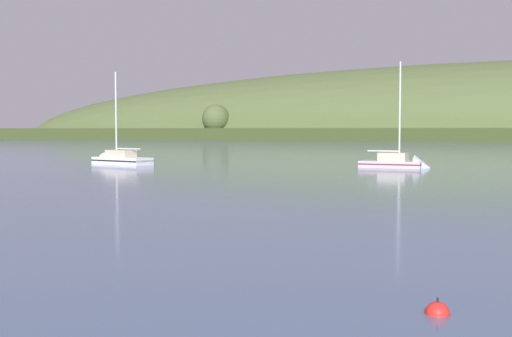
{
  "coord_description": "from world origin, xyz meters",
  "views": [
    {
      "loc": [
        12.4,
        7.18,
        3.7
      ],
      "look_at": [
        3.19,
        35.85,
        1.92
      ],
      "focal_mm": 46.57,
      "sensor_mm": 36.0,
      "label": 1
    }
  ],
  "objects": [
    {
      "name": "mooring_buoy_foreground",
      "position": [
        11.86,
        20.78,
        0.0
      ],
      "size": [
        0.5,
        0.5,
        0.58
      ],
      "color": "red",
      "rests_on": "ground"
    },
    {
      "name": "sailboat_near_mooring",
      "position": [
        6.11,
        72.11,
        0.25
      ],
      "size": [
        6.97,
        3.34,
        11.33
      ],
      "rotation": [
        0.0,
        0.0,
        6.15
      ],
      "color": "#ADB2BC",
      "rests_on": "ground"
    },
    {
      "name": "sailboat_outer_reach",
      "position": [
        -23.28,
        69.71,
        0.23
      ],
      "size": [
        8.08,
        4.76,
        10.91
      ],
      "rotation": [
        0.0,
        0.0,
        2.82
      ],
      "color": "white",
      "rests_on": "ground"
    }
  ]
}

